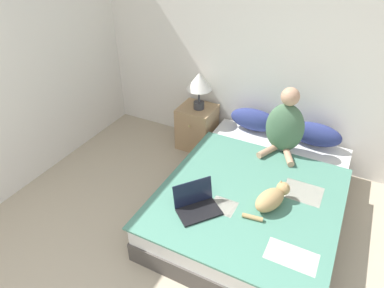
{
  "coord_description": "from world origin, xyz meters",
  "views": [
    {
      "loc": [
        0.88,
        -0.38,
        2.52
      ],
      "look_at": [
        -0.32,
        1.96,
        0.74
      ],
      "focal_mm": 32.0,
      "sensor_mm": 36.0,
      "label": 1
    }
  ],
  "objects_px": {
    "pillow_near": "(254,120)",
    "pillow_far": "(315,134)",
    "person_sitting": "(285,126)",
    "table_lamp": "(199,83)",
    "laptop_open": "(197,205)",
    "bed": "(254,199)",
    "nightstand": "(197,127)",
    "cat_tabby": "(272,198)"
  },
  "relations": [
    {
      "from": "cat_tabby",
      "to": "table_lamp",
      "type": "relative_size",
      "value": 0.99
    },
    {
      "from": "pillow_near",
      "to": "pillow_far",
      "type": "height_order",
      "value": "same"
    },
    {
      "from": "nightstand",
      "to": "laptop_open",
      "type": "bearing_deg",
      "value": -63.6
    },
    {
      "from": "pillow_near",
      "to": "pillow_far",
      "type": "xyz_separation_m",
      "value": [
        0.69,
        0.0,
        0.0
      ]
    },
    {
      "from": "person_sitting",
      "to": "nightstand",
      "type": "relative_size",
      "value": 1.32
    },
    {
      "from": "pillow_near",
      "to": "cat_tabby",
      "type": "xyz_separation_m",
      "value": [
        0.55,
        -1.16,
        -0.04
      ]
    },
    {
      "from": "nightstand",
      "to": "pillow_far",
      "type": "bearing_deg",
      "value": 3.28
    },
    {
      "from": "pillow_near",
      "to": "laptop_open",
      "type": "distance_m",
      "value": 1.49
    },
    {
      "from": "pillow_near",
      "to": "pillow_far",
      "type": "distance_m",
      "value": 0.69
    },
    {
      "from": "bed",
      "to": "laptop_open",
      "type": "height_order",
      "value": "laptop_open"
    },
    {
      "from": "laptop_open",
      "to": "table_lamp",
      "type": "bearing_deg",
      "value": 64.52
    },
    {
      "from": "person_sitting",
      "to": "laptop_open",
      "type": "relative_size",
      "value": 1.63
    },
    {
      "from": "laptop_open",
      "to": "person_sitting",
      "type": "bearing_deg",
      "value": 20.23
    },
    {
      "from": "laptop_open",
      "to": "pillow_near",
      "type": "bearing_deg",
      "value": 38.78
    },
    {
      "from": "person_sitting",
      "to": "table_lamp",
      "type": "xyz_separation_m",
      "value": [
        -1.08,
        0.18,
        0.19
      ]
    },
    {
      "from": "person_sitting",
      "to": "table_lamp",
      "type": "distance_m",
      "value": 1.11
    },
    {
      "from": "pillow_near",
      "to": "laptop_open",
      "type": "relative_size",
      "value": 1.27
    },
    {
      "from": "laptop_open",
      "to": "nightstand",
      "type": "height_order",
      "value": "laptop_open"
    },
    {
      "from": "bed",
      "to": "pillow_far",
      "type": "height_order",
      "value": "pillow_far"
    },
    {
      "from": "pillow_far",
      "to": "nightstand",
      "type": "relative_size",
      "value": 1.03
    },
    {
      "from": "bed",
      "to": "laptop_open",
      "type": "distance_m",
      "value": 0.71
    },
    {
      "from": "bed",
      "to": "cat_tabby",
      "type": "distance_m",
      "value": 0.43
    },
    {
      "from": "pillow_near",
      "to": "cat_tabby",
      "type": "height_order",
      "value": "pillow_near"
    },
    {
      "from": "bed",
      "to": "nightstand",
      "type": "distance_m",
      "value": 1.35
    },
    {
      "from": "bed",
      "to": "cat_tabby",
      "type": "relative_size",
      "value": 4.64
    },
    {
      "from": "bed",
      "to": "table_lamp",
      "type": "height_order",
      "value": "table_lamp"
    },
    {
      "from": "bed",
      "to": "nightstand",
      "type": "relative_size",
      "value": 3.8
    },
    {
      "from": "bed",
      "to": "pillow_far",
      "type": "distance_m",
      "value": 1.04
    },
    {
      "from": "pillow_near",
      "to": "nightstand",
      "type": "distance_m",
      "value": 0.75
    },
    {
      "from": "pillow_near",
      "to": "person_sitting",
      "type": "xyz_separation_m",
      "value": [
        0.41,
        -0.27,
        0.17
      ]
    },
    {
      "from": "pillow_near",
      "to": "nightstand",
      "type": "height_order",
      "value": "pillow_near"
    },
    {
      "from": "pillow_near",
      "to": "table_lamp",
      "type": "xyz_separation_m",
      "value": [
        -0.67,
        -0.09,
        0.36
      ]
    },
    {
      "from": "bed",
      "to": "pillow_near",
      "type": "bearing_deg",
      "value": 110.62
    },
    {
      "from": "pillow_far",
      "to": "pillow_near",
      "type": "bearing_deg",
      "value": 180.0
    },
    {
      "from": "person_sitting",
      "to": "table_lamp",
      "type": "height_order",
      "value": "person_sitting"
    },
    {
      "from": "pillow_far",
      "to": "laptop_open",
      "type": "distance_m",
      "value": 1.64
    },
    {
      "from": "bed",
      "to": "cat_tabby",
      "type": "height_order",
      "value": "cat_tabby"
    },
    {
      "from": "person_sitting",
      "to": "nightstand",
      "type": "bearing_deg",
      "value": 170.34
    },
    {
      "from": "pillow_far",
      "to": "cat_tabby",
      "type": "relative_size",
      "value": 1.26
    },
    {
      "from": "pillow_far",
      "to": "nightstand",
      "type": "distance_m",
      "value": 1.42
    },
    {
      "from": "pillow_far",
      "to": "person_sitting",
      "type": "height_order",
      "value": "person_sitting"
    },
    {
      "from": "cat_tabby",
      "to": "table_lamp",
      "type": "xyz_separation_m",
      "value": [
        -1.23,
        1.07,
        0.4
      ]
    }
  ]
}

